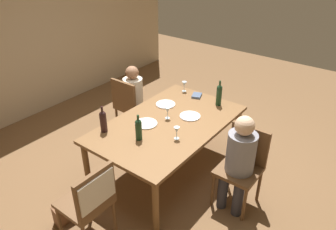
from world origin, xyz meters
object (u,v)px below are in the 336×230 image
Objects in this scene: chair_left_end at (91,197)px; chair_far_right at (130,104)px; person_man_bearded at (135,95)px; dinner_plate_guest_right at (190,116)px; wine_glass_near_left at (184,84)px; wine_glass_centre at (177,130)px; handbag at (67,212)px; wine_glass_near_right at (167,111)px; dining_table at (168,127)px; wine_bottle_short_olive at (103,121)px; dinner_plate_guest_left at (166,104)px; person_woman_host at (239,157)px; wine_bottle_dark_red at (219,94)px; dinner_plate_host at (146,123)px; chair_near at (243,162)px; wine_bottle_tall_green at (139,129)px.

chair_far_right is at bearing 33.17° from chair_left_end.
dinner_plate_guest_right is at bearing -9.18° from person_man_bearded.
wine_glass_near_left is 1.00× the size of wine_glass_centre.
chair_far_right is at bearing 128.50° from wine_glass_near_left.
handbag is (-1.67, -0.62, -0.42)m from chair_far_right.
wine_glass_near_right is (-0.76, -0.28, 0.00)m from wine_glass_near_left.
chair_left_end is 3.29× the size of handbag.
wine_bottle_short_olive reaches higher than dining_table.
dining_table is at bearing -138.61° from dinner_plate_guest_left.
chair_left_end is (-1.67, -1.09, 0.06)m from chair_far_right.
wine_glass_centre is at bearing -129.93° from wine_glass_near_right.
wine_bottle_short_olive is 1.44m from wine_glass_near_left.
person_woman_host is at bearing -123.26° from wine_glass_near_left.
chair_left_end is at bearing -165.74° from dinner_plate_guest_left.
wine_bottle_dark_red is 2.32× the size of wine_glass_centre.
dinner_plate_host is (-0.17, 1.15, 0.08)m from person_woman_host.
wine_glass_near_left is at bearing 38.50° from chair_far_right.
chair_left_end is at bearing 176.32° from wine_bottle_dark_red.
chair_far_right reaches higher than dinner_plate_guest_right.
chair_near is 2.86× the size of wine_bottle_short_olive.
wine_glass_near_right is (0.07, 0.06, 0.17)m from dining_table.
wine_glass_centre is 0.82m from dinner_plate_guest_left.
chair_near is at bearing -102.68° from dinner_plate_guest_right.
chair_near is at bearing -84.85° from dining_table.
wine_bottle_tall_green is 1.19× the size of dinner_plate_guest_left.
chair_far_right is 6.17× the size of wine_glass_centre.
person_man_bearded is (0.45, 0.97, -0.03)m from dining_table.
chair_left_end is (-1.42, 0.84, 0.06)m from chair_near.
wine_bottle_tall_green is at bearing -45.12° from person_man_bearded.
chair_left_end is at bearing -56.83° from chair_far_right.
person_woman_host reaches higher than person_man_bearded.
wine_glass_centre is at bearing -162.66° from dinner_plate_guest_right.
person_woman_host is 1.55m from wine_bottle_short_olive.
person_man_bearded is 4.22× the size of dinner_plate_guest_left.
dining_table is at bearing 153.81° from dinner_plate_guest_right.
wine_bottle_short_olive reaches higher than dinner_plate_host.
wine_glass_near_right reaches higher than handbag.
chair_left_end is (-1.33, -0.12, -0.06)m from dining_table.
dining_table is 2.06× the size of chair_left_end.
dinner_plate_host and dinner_plate_guest_right have the same top height.
person_man_bearded is at bearing 25.55° from wine_bottle_short_olive.
chair_far_right is 0.99m from wine_glass_near_right.
chair_left_end is at bearing 59.24° from chair_near.
dining_table is at bearing -3.86° from wine_bottle_tall_green.
dining_table is 1.48m from handbag.
wine_bottle_dark_red is 0.71m from dinner_plate_guest_left.
wine_bottle_short_olive is at bearing 8.75° from handbag.
dining_table is at bearing -19.36° from chair_far_right.
wine_glass_centre is at bearing -50.95° from wine_bottle_tall_green.
chair_near is 0.85× the size of person_man_bearded.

